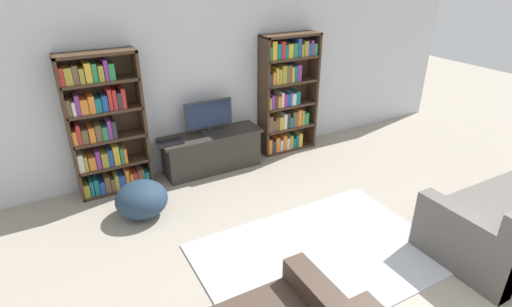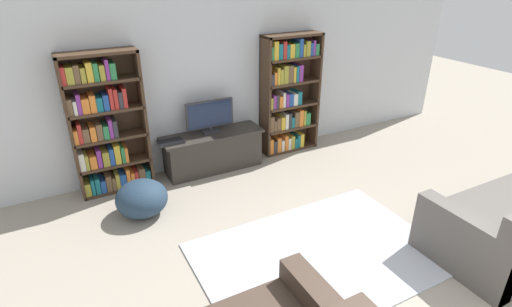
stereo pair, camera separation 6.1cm
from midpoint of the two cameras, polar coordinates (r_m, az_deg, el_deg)
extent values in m
cube|color=silver|center=(5.60, -7.11, 11.20)|extent=(8.80, 0.06, 2.60)
cube|color=#422D1E|center=(5.17, -25.47, 2.79)|extent=(0.04, 0.30, 1.78)
cube|color=#422D1E|center=(5.26, -16.22, 4.70)|extent=(0.04, 0.30, 1.78)
cube|color=#422D1E|center=(5.32, -21.05, 4.22)|extent=(0.90, 0.04, 1.78)
cube|color=#422D1E|center=(4.96, -22.40, 13.11)|extent=(0.90, 0.30, 0.04)
cube|color=#422D1E|center=(5.56, -19.42, -4.58)|extent=(0.86, 0.30, 0.04)
cube|color=#9E9333|center=(5.47, -23.42, -4.56)|extent=(0.07, 0.24, 0.17)
cube|color=#196B75|center=(5.46, -22.81, -4.25)|extent=(0.04, 0.24, 0.21)
cube|color=#196B75|center=(5.46, -22.23, -4.12)|extent=(0.06, 0.24, 0.21)
cube|color=#234C99|center=(5.48, -21.53, -4.17)|extent=(0.06, 0.24, 0.17)
cube|color=brown|center=(5.47, -20.86, -3.80)|extent=(0.07, 0.24, 0.21)
cube|color=brown|center=(5.49, -20.20, -3.85)|extent=(0.05, 0.24, 0.17)
cube|color=#9E9333|center=(5.48, -19.72, -3.57)|extent=(0.05, 0.24, 0.21)
cube|color=#234C99|center=(5.49, -19.04, -3.50)|extent=(0.08, 0.24, 0.19)
cube|color=orange|center=(5.49, -18.38, -3.09)|extent=(0.05, 0.24, 0.25)
cube|color=orange|center=(5.51, -17.80, -3.25)|extent=(0.04, 0.24, 0.19)
cube|color=#B72D28|center=(5.52, -17.29, -3.11)|extent=(0.04, 0.24, 0.19)
cube|color=brown|center=(5.52, -16.60, -2.85)|extent=(0.08, 0.24, 0.21)
cube|color=#196B75|center=(5.54, -15.83, -2.89)|extent=(0.06, 0.24, 0.17)
cube|color=#422D1E|center=(5.39, -19.97, -1.31)|extent=(0.86, 0.30, 0.04)
cube|color=silver|center=(5.30, -24.16, -0.98)|extent=(0.06, 0.24, 0.22)
cube|color=#9E9333|center=(5.31, -23.53, -1.02)|extent=(0.04, 0.24, 0.19)
cube|color=orange|center=(5.32, -22.78, -0.96)|extent=(0.08, 0.24, 0.17)
cube|color=#7F338C|center=(5.31, -22.06, -0.50)|extent=(0.05, 0.24, 0.23)
cube|color=#9E9333|center=(5.32, -21.24, -0.53)|extent=(0.08, 0.24, 0.19)
cube|color=#234C99|center=(5.32, -20.51, -0.24)|extent=(0.05, 0.24, 0.22)
cube|color=gold|center=(5.32, -19.81, 0.07)|extent=(0.07, 0.24, 0.25)
cube|color=#2D7F47|center=(5.34, -19.11, 0.03)|extent=(0.04, 0.24, 0.21)
cube|color=orange|center=(5.35, -18.66, 0.05)|extent=(0.04, 0.24, 0.20)
cube|color=#422D1E|center=(5.25, -20.54, 2.15)|extent=(0.86, 0.30, 0.04)
cube|color=orange|center=(5.17, -24.90, 2.27)|extent=(0.05, 0.24, 0.17)
cube|color=#B72D28|center=(5.16, -24.43, 2.72)|extent=(0.04, 0.24, 0.24)
cube|color=brown|center=(5.18, -23.69, 2.53)|extent=(0.07, 0.24, 0.17)
cube|color=orange|center=(5.18, -22.84, 2.75)|extent=(0.07, 0.24, 0.18)
cube|color=brown|center=(5.18, -22.06, 3.02)|extent=(0.07, 0.24, 0.20)
cube|color=#2D7F47|center=(5.20, -21.25, 3.01)|extent=(0.06, 0.24, 0.17)
cube|color=#7F338C|center=(5.19, -20.67, 3.48)|extent=(0.04, 0.24, 0.24)
cube|color=#333338|center=(5.20, -20.10, 3.49)|extent=(0.05, 0.24, 0.21)
cube|color=#422D1E|center=(5.13, -21.15, 5.79)|extent=(0.86, 0.30, 0.04)
cube|color=brown|center=(5.05, -25.62, 6.08)|extent=(0.05, 0.24, 0.19)
cube|color=silver|center=(5.06, -25.01, 6.03)|extent=(0.04, 0.24, 0.16)
cube|color=#7F338C|center=(5.05, -24.58, 6.52)|extent=(0.05, 0.24, 0.23)
cube|color=orange|center=(5.07, -23.77, 6.37)|extent=(0.08, 0.24, 0.18)
cube|color=orange|center=(5.07, -22.90, 6.70)|extent=(0.07, 0.24, 0.20)
cube|color=#196B75|center=(5.08, -22.07, 6.65)|extent=(0.07, 0.24, 0.17)
cube|color=#234C99|center=(5.08, -21.28, 6.93)|extent=(0.06, 0.24, 0.19)
cube|color=#B72D28|center=(5.08, -20.65, 7.43)|extent=(0.04, 0.24, 0.26)
cube|color=#B72D28|center=(5.09, -20.06, 7.45)|extent=(0.05, 0.24, 0.24)
cube|color=#333338|center=(5.10, -19.45, 7.36)|extent=(0.05, 0.24, 0.20)
cube|color=#B72D28|center=(5.10, -18.94, 7.67)|extent=(0.05, 0.24, 0.24)
cube|color=#422D1E|center=(5.03, -21.79, 9.58)|extent=(0.86, 0.30, 0.04)
cube|color=#B72D28|center=(4.96, -26.44, 9.95)|extent=(0.05, 0.24, 0.20)
cube|color=#9E9333|center=(4.96, -25.67, 10.07)|extent=(0.08, 0.24, 0.19)
cube|color=brown|center=(4.97, -24.85, 10.32)|extent=(0.06, 0.24, 0.21)
cube|color=#9E9333|center=(4.98, -24.10, 10.27)|extent=(0.05, 0.24, 0.17)
cube|color=gold|center=(4.98, -23.35, 10.71)|extent=(0.07, 0.24, 0.22)
cube|color=#2D7F47|center=(4.98, -22.56, 10.77)|extent=(0.05, 0.24, 0.21)
cube|color=#9E9333|center=(4.99, -21.78, 10.77)|extent=(0.06, 0.24, 0.18)
cube|color=#7F338C|center=(4.99, -21.17, 11.20)|extent=(0.04, 0.24, 0.24)
cube|color=#2D7F47|center=(5.01, -20.46, 11.07)|extent=(0.07, 0.24, 0.19)
cube|color=#422D1E|center=(5.85, 0.81, 7.84)|extent=(0.04, 0.30, 1.78)
cube|color=#422D1E|center=(6.30, 7.73, 8.92)|extent=(0.04, 0.30, 1.78)
cube|color=#422D1E|center=(6.17, 3.72, 8.74)|extent=(0.90, 0.04, 1.78)
cube|color=#422D1E|center=(5.87, 4.69, 16.55)|extent=(0.90, 0.30, 0.04)
cube|color=#422D1E|center=(6.38, 4.13, 0.92)|extent=(0.86, 0.30, 0.04)
cube|color=orange|center=(6.13, 1.25, 1.29)|extent=(0.07, 0.24, 0.23)
cube|color=#333338|center=(6.17, 1.81, 1.25)|extent=(0.06, 0.24, 0.19)
cube|color=orange|center=(6.19, 2.36, 1.55)|extent=(0.07, 0.24, 0.23)
cube|color=silver|center=(6.23, 2.87, 1.44)|extent=(0.05, 0.24, 0.18)
cube|color=orange|center=(6.25, 3.36, 1.82)|extent=(0.06, 0.24, 0.24)
cube|color=silver|center=(6.29, 3.81, 1.70)|extent=(0.05, 0.24, 0.19)
cube|color=#9E9333|center=(6.32, 4.29, 1.91)|extent=(0.06, 0.24, 0.21)
cube|color=#196B75|center=(6.36, 4.74, 1.80)|extent=(0.04, 0.24, 0.16)
cube|color=#196B75|center=(6.38, 5.12, 2.05)|extent=(0.04, 0.24, 0.20)
cube|color=gold|center=(6.40, 5.56, 2.21)|extent=(0.06, 0.24, 0.22)
cube|color=#422D1E|center=(6.24, 4.24, 3.89)|extent=(0.86, 0.30, 0.04)
cube|color=brown|center=(5.99, 1.31, 4.44)|extent=(0.07, 0.24, 0.24)
cube|color=brown|center=(6.03, 1.82, 4.22)|extent=(0.04, 0.24, 0.17)
cube|color=brown|center=(6.05, 2.28, 4.46)|extent=(0.06, 0.24, 0.20)
cube|color=gold|center=(6.09, 2.86, 4.57)|extent=(0.07, 0.24, 0.20)
cube|color=silver|center=(6.12, 3.41, 4.83)|extent=(0.05, 0.24, 0.24)
cube|color=#333338|center=(6.14, 3.87, 4.95)|extent=(0.05, 0.24, 0.24)
cube|color=#196B75|center=(6.18, 4.28, 4.71)|extent=(0.05, 0.24, 0.17)
cube|color=brown|center=(6.21, 4.84, 5.13)|extent=(0.08, 0.24, 0.24)
cube|color=orange|center=(6.25, 5.45, 5.32)|extent=(0.07, 0.24, 0.26)
cube|color=#9E9333|center=(6.28, 5.91, 5.33)|extent=(0.04, 0.24, 0.24)
cube|color=#2D7F47|center=(6.32, 6.38, 5.22)|extent=(0.08, 0.24, 0.19)
cube|color=#422D1E|center=(6.11, 4.34, 6.98)|extent=(0.86, 0.30, 0.04)
cube|color=#9E9333|center=(5.87, 1.22, 7.35)|extent=(0.04, 0.24, 0.17)
cube|color=#7F338C|center=(5.89, 1.66, 7.55)|extent=(0.04, 0.24, 0.20)
cube|color=#333338|center=(5.92, 2.08, 7.63)|extent=(0.04, 0.24, 0.20)
cube|color=orange|center=(5.95, 2.57, 7.58)|extent=(0.06, 0.24, 0.18)
cube|color=silver|center=(5.97, 3.01, 7.87)|extent=(0.04, 0.24, 0.22)
cube|color=#7F338C|center=(6.00, 3.46, 7.81)|extent=(0.05, 0.24, 0.19)
cube|color=#234C99|center=(6.04, 3.98, 7.87)|extent=(0.07, 0.24, 0.19)
cube|color=silver|center=(6.08, 4.60, 7.93)|extent=(0.07, 0.24, 0.18)
cube|color=#196B75|center=(6.11, 5.19, 8.11)|extent=(0.07, 0.24, 0.20)
cube|color=#422D1E|center=(6.01, 4.46, 10.19)|extent=(0.86, 0.30, 0.04)
cube|color=#333338|center=(5.78, 1.30, 10.64)|extent=(0.06, 0.24, 0.16)
cube|color=orange|center=(5.80, 1.77, 10.81)|extent=(0.04, 0.24, 0.18)
cube|color=gold|center=(5.82, 2.20, 11.15)|extent=(0.04, 0.24, 0.24)
cube|color=#9E9333|center=(5.85, 2.63, 11.07)|extent=(0.06, 0.24, 0.21)
cube|color=#9E9333|center=(5.88, 3.23, 11.35)|extent=(0.07, 0.24, 0.26)
cube|color=brown|center=(5.92, 3.91, 11.41)|extent=(0.08, 0.24, 0.25)
cube|color=gold|center=(5.96, 4.45, 11.35)|extent=(0.04, 0.24, 0.23)
cube|color=#196B75|center=(5.98, 4.86, 11.44)|extent=(0.04, 0.24, 0.23)
cube|color=#7F338C|center=(6.01, 5.34, 11.54)|extent=(0.06, 0.24, 0.24)
cube|color=#422D1E|center=(5.93, 4.57, 13.51)|extent=(0.86, 0.30, 0.04)
cube|color=#2D7F47|center=(5.69, 1.26, 14.20)|extent=(0.04, 0.24, 0.18)
cube|color=gold|center=(5.71, 1.81, 14.60)|extent=(0.07, 0.24, 0.25)
cube|color=#196B75|center=(5.75, 2.46, 14.46)|extent=(0.06, 0.24, 0.21)
cube|color=#B72D28|center=(5.78, 3.04, 14.65)|extent=(0.05, 0.24, 0.24)
cube|color=#196B75|center=(5.82, 3.50, 14.45)|extent=(0.05, 0.24, 0.19)
cube|color=gold|center=(5.85, 4.09, 14.53)|extent=(0.08, 0.24, 0.20)
cube|color=#2D7F47|center=(5.89, 4.76, 14.60)|extent=(0.07, 0.24, 0.20)
cube|color=#234C99|center=(5.93, 5.34, 14.92)|extent=(0.06, 0.24, 0.26)
cube|color=#9E9333|center=(5.96, 5.79, 14.58)|extent=(0.04, 0.24, 0.18)
cube|color=#9E9333|center=(6.00, 6.32, 14.80)|extent=(0.07, 0.24, 0.21)
cube|color=#234C99|center=(6.03, 6.81, 14.70)|extent=(0.04, 0.24, 0.19)
cube|color=#7F338C|center=(6.06, 7.17, 14.87)|extent=(0.04, 0.24, 0.22)
cube|color=#2D7F47|center=(6.09, 7.58, 14.67)|extent=(0.06, 0.24, 0.17)
cube|color=#332D28|center=(5.66, -6.60, 0.11)|extent=(1.34, 0.42, 0.51)
cube|color=#332D28|center=(5.55, -6.74, 2.64)|extent=(1.42, 0.45, 0.04)
cube|color=#2D2D33|center=(5.58, -6.97, 3.14)|extent=(0.24, 0.16, 0.03)
cylinder|color=#2D2D33|center=(5.57, -6.99, 3.52)|extent=(0.04, 0.04, 0.05)
cube|color=#2D2D33|center=(5.49, -7.11, 5.60)|extent=(0.68, 0.04, 0.38)
cube|color=#19233D|center=(5.47, -7.03, 5.54)|extent=(0.63, 0.00, 0.34)
cube|color=#28282D|center=(5.33, -12.53, 1.55)|extent=(0.33, 0.21, 0.02)
cube|color=black|center=(5.33, -12.54, 1.69)|extent=(0.32, 0.20, 0.00)
cube|color=#B2B7C1|center=(4.21, 8.90, -14.14)|extent=(2.41, 1.66, 0.02)
cube|color=#56514C|center=(4.26, 26.93, -11.28)|extent=(0.18, 0.99, 0.63)
ellipsoid|color=#23384C|center=(4.82, -16.37, -6.31)|extent=(0.59, 0.59, 0.42)
camera|label=1|loc=(0.03, -90.38, -0.18)|focal=28.00mm
camera|label=2|loc=(0.03, 89.62, 0.18)|focal=28.00mm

